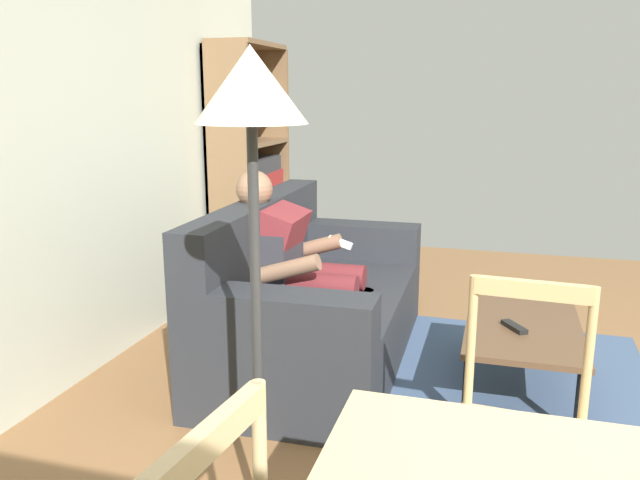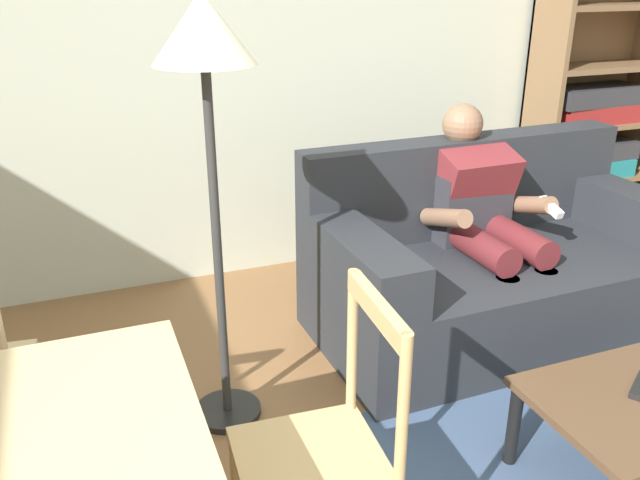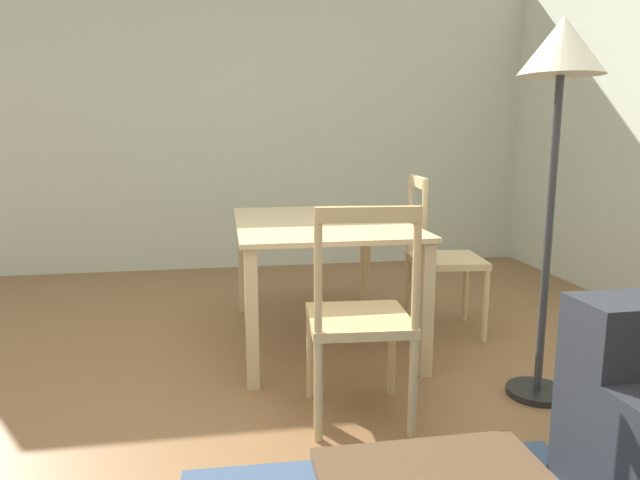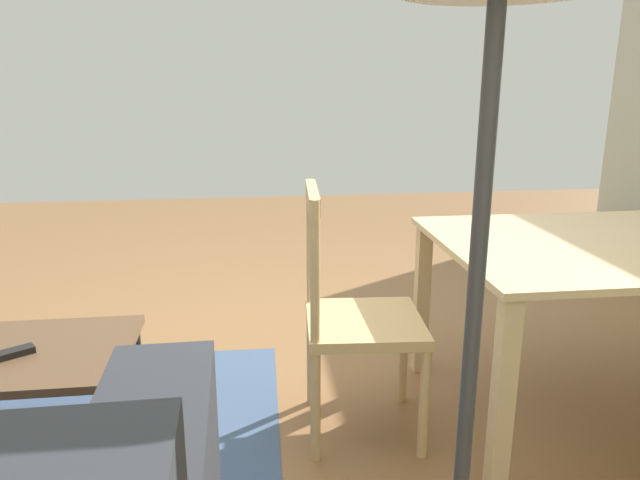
# 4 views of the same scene
# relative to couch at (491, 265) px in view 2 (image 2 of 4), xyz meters

# --- Properties ---
(wall_back) EXTENTS (6.42, 0.12, 2.58)m
(wall_back) POSITION_rel_couch_xyz_m (-1.21, 1.18, 0.95)
(wall_back) COLOR beige
(wall_back) RESTS_ON ground_plane
(couch) EXTENTS (1.86, 0.97, 0.94)m
(couch) POSITION_rel_couch_xyz_m (0.00, 0.00, 0.00)
(couch) COLOR #282B30
(couch) RESTS_ON ground_plane
(person_lounging) EXTENTS (0.60, 0.93, 1.12)m
(person_lounging) POSITION_rel_couch_xyz_m (-0.03, 0.05, 0.25)
(person_lounging) COLOR maroon
(person_lounging) RESTS_ON ground_plane
(bookshelf) EXTENTS (0.91, 0.36, 1.93)m
(bookshelf) POSITION_rel_couch_xyz_m (1.40, 0.93, 0.41)
(bookshelf) COLOR brown
(bookshelf) RESTS_ON ground_plane
(dining_chair_facing_couch) EXTENTS (0.45, 0.45, 0.94)m
(dining_chair_facing_couch) POSITION_rel_couch_xyz_m (-1.39, -1.15, 0.11)
(dining_chair_facing_couch) COLOR tan
(dining_chair_facing_couch) RESTS_ON ground_plane
(floor_lamp) EXTENTS (0.36, 0.36, 1.69)m
(floor_lamp) POSITION_rel_couch_xyz_m (-1.47, -0.27, 1.08)
(floor_lamp) COLOR black
(floor_lamp) RESTS_ON ground_plane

